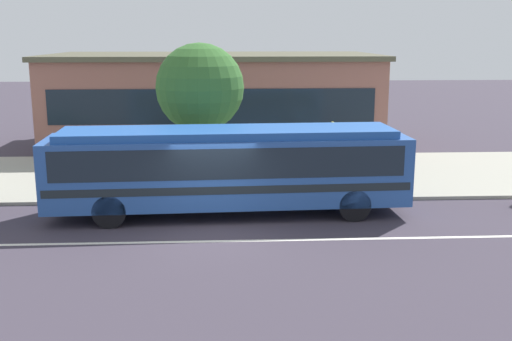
% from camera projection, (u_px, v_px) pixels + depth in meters
% --- Properties ---
extents(ground_plane, '(120.00, 120.00, 0.00)m').
position_uv_depth(ground_plane, '(214.00, 232.00, 17.70)').
color(ground_plane, '#3A3440').
extents(sidewalk_slab, '(60.00, 8.00, 0.12)m').
position_uv_depth(sidewalk_slab, '(217.00, 175.00, 24.68)').
color(sidewalk_slab, '#9A978A').
rests_on(sidewalk_slab, ground_plane).
extents(lane_stripe_center, '(56.00, 0.16, 0.01)m').
position_uv_depth(lane_stripe_center, '(214.00, 241.00, 16.92)').
color(lane_stripe_center, silver).
rests_on(lane_stripe_center, ground_plane).
extents(transit_bus, '(11.29, 2.91, 2.76)m').
position_uv_depth(transit_bus, '(229.00, 165.00, 19.16)').
color(transit_bus, '#28519B').
rests_on(transit_bus, ground_plane).
extents(pedestrian_waiting_near_sign, '(0.47, 0.47, 1.59)m').
position_uv_depth(pedestrian_waiting_near_sign, '(338.00, 163.00, 22.23)').
color(pedestrian_waiting_near_sign, '#735D4C').
rests_on(pedestrian_waiting_near_sign, sidewalk_slab).
extents(pedestrian_walking_along_curb, '(0.48, 0.48, 1.71)m').
position_uv_depth(pedestrian_walking_along_curb, '(210.00, 162.00, 22.03)').
color(pedestrian_walking_along_curb, '#3A3C37').
rests_on(pedestrian_walking_along_curb, sidewalk_slab).
extents(bus_stop_sign, '(0.09, 0.44, 2.58)m').
position_uv_depth(bus_stop_sign, '(333.00, 149.00, 20.91)').
color(bus_stop_sign, gray).
rests_on(bus_stop_sign, sidewalk_slab).
extents(street_tree_near_stop, '(3.20, 3.20, 5.22)m').
position_uv_depth(street_tree_near_stop, '(200.00, 88.00, 22.05)').
color(street_tree_near_stop, brown).
rests_on(street_tree_near_stop, sidewalk_slab).
extents(station_building, '(16.53, 8.64, 4.66)m').
position_uv_depth(station_building, '(214.00, 99.00, 31.69)').
color(station_building, '#8F5B50').
rests_on(station_building, ground_plane).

